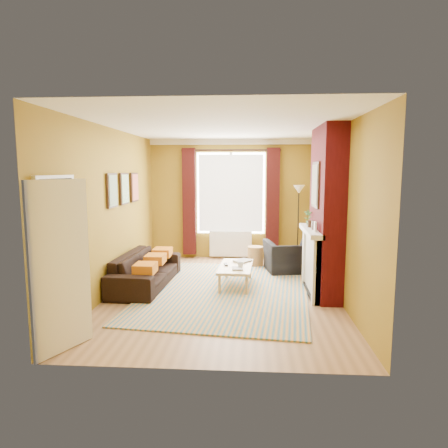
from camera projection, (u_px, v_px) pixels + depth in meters
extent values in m
plane|color=olive|center=(223.00, 291.00, 6.92)|extent=(5.50, 5.50, 0.00)
cube|color=olive|center=(231.00, 200.00, 9.46)|extent=(3.80, 0.02, 2.80)
cube|color=olive|center=(204.00, 239.00, 4.02)|extent=(3.80, 0.02, 2.80)
cube|color=olive|center=(337.00, 212.00, 6.61)|extent=(0.02, 5.50, 2.80)
cube|color=olive|center=(113.00, 211.00, 6.86)|extent=(0.02, 5.50, 2.80)
cube|color=white|center=(223.00, 127.00, 6.55)|extent=(3.80, 5.50, 0.01)
cube|color=#43090D|center=(327.00, 212.00, 6.62)|extent=(0.35, 1.40, 2.80)
cube|color=silver|center=(313.00, 262.00, 6.75)|extent=(0.12, 1.30, 1.10)
cube|color=silver|center=(311.00, 231.00, 6.68)|extent=(0.22, 1.40, 0.08)
cube|color=silver|center=(318.00, 272.00, 6.18)|extent=(0.16, 0.14, 1.04)
cube|color=silver|center=(307.00, 256.00, 7.33)|extent=(0.16, 0.14, 1.04)
cube|color=black|center=(315.00, 268.00, 6.76)|extent=(0.06, 0.80, 0.90)
cube|color=black|center=(313.00, 292.00, 6.82)|extent=(0.20, 1.00, 0.06)
cube|color=silver|center=(315.00, 227.00, 6.32)|extent=(0.03, 0.12, 0.16)
cube|color=#311F13|center=(313.00, 225.00, 6.57)|extent=(0.03, 0.10, 0.14)
cylinder|color=#311F13|center=(310.00, 224.00, 6.82)|extent=(0.10, 0.10, 0.12)
cube|color=#311F13|center=(316.00, 185.00, 6.58)|extent=(0.03, 0.60, 0.75)
cube|color=olive|center=(315.00, 185.00, 6.58)|extent=(0.01, 0.52, 0.66)
cube|color=silver|center=(231.00, 142.00, 9.24)|extent=(3.80, 0.08, 0.12)
cube|color=white|center=(231.00, 193.00, 9.41)|extent=(1.60, 0.04, 1.90)
cube|color=silver|center=(231.00, 193.00, 9.37)|extent=(1.50, 0.02, 1.80)
cube|color=silver|center=(231.00, 193.00, 9.39)|extent=(0.06, 0.04, 1.90)
cube|color=#370D0C|center=(189.00, 202.00, 9.41)|extent=(0.30, 0.16, 2.50)
cube|color=#370D0C|center=(273.00, 202.00, 9.28)|extent=(0.30, 0.16, 2.50)
cylinder|color=#311F13|center=(231.00, 150.00, 9.18)|extent=(2.30, 0.05, 0.05)
cube|color=silver|center=(231.00, 244.00, 9.50)|extent=(1.00, 0.10, 0.60)
cube|color=silver|center=(212.00, 244.00, 9.47)|extent=(0.04, 0.03, 0.56)
cube|color=silver|center=(216.00, 244.00, 9.46)|extent=(0.04, 0.03, 0.56)
cube|color=silver|center=(221.00, 244.00, 9.45)|extent=(0.04, 0.03, 0.56)
cube|color=silver|center=(225.00, 244.00, 9.44)|extent=(0.04, 0.03, 0.56)
cube|color=silver|center=(230.00, 244.00, 9.44)|extent=(0.04, 0.03, 0.56)
cube|color=silver|center=(235.00, 244.00, 9.43)|extent=(0.04, 0.03, 0.56)
cube|color=silver|center=(239.00, 244.00, 9.42)|extent=(0.04, 0.03, 0.56)
cube|color=silver|center=(244.00, 244.00, 9.42)|extent=(0.04, 0.03, 0.56)
cube|color=silver|center=(249.00, 245.00, 9.41)|extent=(0.04, 0.03, 0.56)
cube|color=#311F13|center=(112.00, 191.00, 6.71)|extent=(0.04, 0.44, 0.58)
cube|color=#C0DC33|center=(113.00, 191.00, 6.71)|extent=(0.01, 0.38, 0.52)
cube|color=#311F13|center=(124.00, 189.00, 7.35)|extent=(0.04, 0.44, 0.58)
cube|color=green|center=(125.00, 189.00, 7.35)|extent=(0.01, 0.38, 0.52)
cube|color=#311F13|center=(134.00, 187.00, 8.00)|extent=(0.04, 0.44, 0.58)
cube|color=#C13050|center=(135.00, 187.00, 8.00)|extent=(0.01, 0.38, 0.52)
cube|color=silver|center=(59.00, 260.00, 4.88)|extent=(0.05, 0.94, 2.06)
cube|color=black|center=(61.00, 260.00, 4.88)|extent=(0.02, 0.80, 1.98)
cube|color=silver|center=(61.00, 267.00, 4.52)|extent=(0.37, 0.74, 1.98)
imported|color=#3A6D30|center=(308.00, 217.00, 7.10)|extent=(0.14, 0.10, 0.27)
cube|color=#B95F0F|center=(145.00, 268.00, 6.61)|extent=(0.34, 0.40, 0.16)
cube|color=#B95F0F|center=(155.00, 259.00, 7.30)|extent=(0.34, 0.40, 0.16)
cube|color=#B95F0F|center=(162.00, 252.00, 7.89)|extent=(0.34, 0.40, 0.16)
cube|color=teal|center=(227.00, 291.00, 6.92)|extent=(3.14, 4.07, 0.02)
imported|color=black|center=(146.00, 270.00, 7.23)|extent=(0.91, 2.11, 0.60)
imported|color=black|center=(290.00, 257.00, 8.20)|extent=(1.13, 1.03, 0.64)
cube|color=tan|center=(236.00, 267.00, 7.20)|extent=(0.64, 1.18, 0.05)
cylinder|color=tan|center=(219.00, 285.00, 6.74)|extent=(0.05, 0.05, 0.34)
cylinder|color=tan|center=(247.00, 286.00, 6.69)|extent=(0.05, 0.05, 0.34)
cylinder|color=tan|center=(226.00, 270.00, 7.76)|extent=(0.05, 0.05, 0.34)
cylinder|color=tan|center=(250.00, 270.00, 7.71)|extent=(0.05, 0.05, 0.34)
cylinder|color=#A07545|center=(255.00, 256.00, 8.77)|extent=(0.37, 0.37, 0.43)
cylinder|color=black|center=(297.00, 261.00, 9.19)|extent=(0.33, 0.33, 0.03)
cylinder|color=black|center=(298.00, 225.00, 9.08)|extent=(0.03, 0.03, 1.62)
cone|color=beige|center=(299.00, 189.00, 8.97)|extent=(0.33, 0.33, 0.19)
imported|color=#999999|center=(232.00, 268.00, 6.94)|extent=(0.19, 0.25, 0.02)
imported|color=#999999|center=(238.00, 260.00, 7.60)|extent=(0.40, 0.41, 0.03)
imported|color=#999999|center=(241.00, 265.00, 6.99)|extent=(0.12, 0.12, 0.10)
cube|color=#242427|center=(226.00, 264.00, 7.23)|extent=(0.09, 0.18, 0.02)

